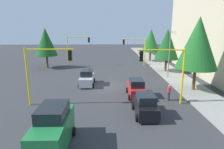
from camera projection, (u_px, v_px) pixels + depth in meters
The scene contains 18 objects.
ground_plane at pixel (106, 86), 25.60m from camera, with size 120.00×120.00×0.00m, color #353538.
sidewalk_kerb at pixel (174, 76), 30.69m from camera, with size 80.00×4.00×0.15m, color gray.
lane_arrow_near at pixel (65, 134), 14.35m from camera, with size 2.40×1.10×1.10m.
apartment_block at pixel (222, 29), 31.55m from camera, with size 22.96×9.30×14.34m.
traffic_signal_far_left at pixel (135, 46), 38.43m from camera, with size 0.36×4.59×5.32m.
traffic_signal_near_left at pixel (165, 65), 18.98m from camera, with size 0.36×4.59×5.56m.
traffic_signal_far_right at pixel (77, 45), 38.09m from camera, with size 0.36×4.59×5.71m.
traffic_signal_near_right at pixel (46, 65), 18.69m from camera, with size 0.36×4.59×5.64m.
street_lamp_curbside at pixel (170, 49), 28.29m from camera, with size 2.15×0.28×7.00m.
tree_roadside_mid at pixel (167, 44), 32.49m from camera, with size 3.93×3.93×7.16m.
tree_roadside_far at pixel (151, 40), 42.21m from camera, with size 3.85×3.85×7.01m.
tree_opposite_side at pixel (46, 42), 35.85m from camera, with size 3.99×3.99×7.28m.
tree_roadside_near at pixel (198, 43), 22.55m from camera, with size 4.74×4.74×8.69m.
delivery_van_green at pixel (53, 129), 12.43m from camera, with size 4.80×2.22×2.77m.
car_silver at pixel (87, 78), 26.04m from camera, with size 3.97×1.98×1.98m.
car_black at pixel (145, 105), 17.17m from camera, with size 3.90×1.99×1.98m.
car_red at pixel (136, 88), 21.85m from camera, with size 4.03×1.95×1.98m.
pedestrian_crossing at pixel (169, 92), 20.58m from camera, with size 0.40×0.24×1.70m.
Camera 1 is at (24.51, 0.12, 7.61)m, focal length 31.73 mm.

